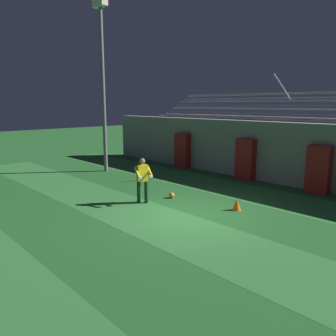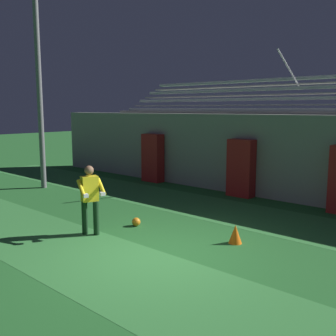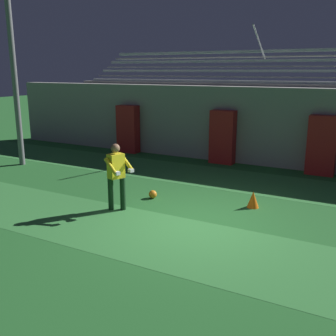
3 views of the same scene
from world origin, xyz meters
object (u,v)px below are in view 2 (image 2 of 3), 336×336
Objects in this scene: goalkeeper at (90,196)px; soccer_ball at (136,222)px; padding_pillar_far_left at (153,158)px; padding_pillar_gate_left at (241,168)px; traffic_cone at (235,234)px; floodlight_pole at (37,39)px.

soccer_ball is at bearing 75.72° from goalkeeper.
padding_pillar_gate_left is at bearing 0.00° from padding_pillar_far_left.
traffic_cone reaches higher than soccer_ball.
padding_pillar_far_left is 6.25m from floodlight_pole.
padding_pillar_far_left is 1.17× the size of goalkeeper.
goalkeeper is at bearing -148.43° from traffic_cone.
padding_pillar_far_left reaches higher than goalkeeper.
goalkeeper is (3.76, -6.01, -0.03)m from padding_pillar_far_left.
floodlight_pole is 8.31m from soccer_ball.
padding_pillar_gate_left is at bearing 30.31° from floodlight_pole.
padding_pillar_far_left is 7.09m from goalkeeper.
goalkeeper is 3.98× the size of traffic_cone.
padding_pillar_gate_left is 4.67× the size of traffic_cone.
soccer_ball is (-0.14, -4.81, -0.87)m from padding_pillar_gate_left.
padding_pillar_far_left is at bearing 59.65° from floodlight_pole.
soccer_ball is 2.67m from traffic_cone.
soccer_ball is at bearing -49.83° from padding_pillar_far_left.
padding_pillar_far_left reaches higher than soccer_ball.
goalkeeper is 7.59× the size of soccer_ball.
padding_pillar_gate_left is 4.89m from soccer_ball.
padding_pillar_far_left is at bearing 180.00° from padding_pillar_gate_left.
goalkeeper is 1.50m from soccer_ball.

